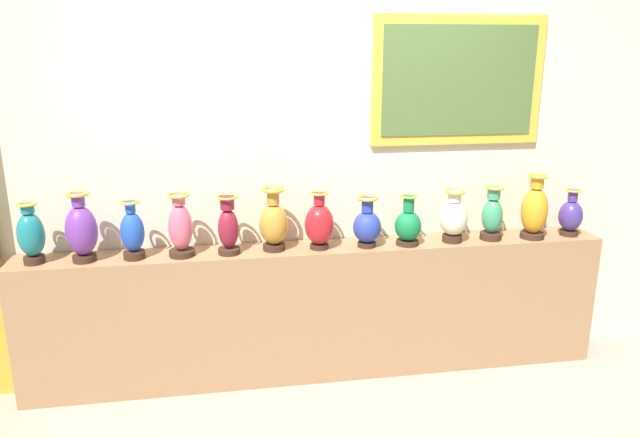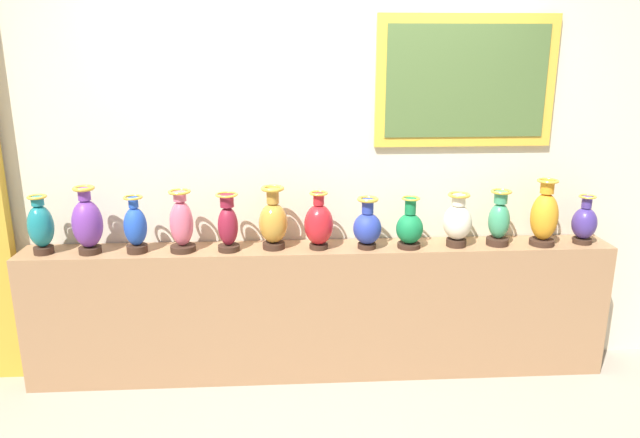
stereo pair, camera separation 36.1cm
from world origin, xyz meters
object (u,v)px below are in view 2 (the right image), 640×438
vase_crimson (319,224)px  vase_indigo (584,223)px  vase_burgundy (228,225)px  vase_sapphire (135,227)px  vase_ivory (457,222)px  vase_teal (41,226)px  vase_ochre (273,221)px  vase_emerald (410,228)px  vase_jade (499,220)px  vase_rose (181,224)px  vase_cobalt (367,226)px  vase_violet (87,223)px  vase_amber (544,216)px

vase_crimson → vase_indigo: 1.65m
vase_indigo → vase_burgundy: bearing=-179.8°
vase_sapphire → vase_ivory: (1.94, -0.00, 0.00)m
vase_teal → vase_ivory: bearing=-0.3°
vase_ochre → vase_emerald: (0.83, -0.04, -0.04)m
vase_crimson → vase_jade: (1.11, 0.00, 0.00)m
vase_burgundy → vase_indigo: vase_burgundy is taller
vase_teal → vase_sapphire: 0.55m
vase_rose → vase_jade: size_ratio=1.08×
vase_rose → vase_burgundy: 0.27m
vase_teal → vase_crimson: bearing=-0.2°
vase_sapphire → vase_burgundy: size_ratio=0.98×
vase_crimson → vase_cobalt: (0.29, -0.01, -0.02)m
vase_teal → vase_violet: bearing=-2.0°
vase_violet → vase_ochre: 1.09m
vase_ochre → vase_crimson: (0.27, -0.02, -0.01)m
vase_crimson → vase_rose: bearing=-180.0°
vase_sapphire → vase_ochre: (0.81, 0.02, 0.02)m
vase_emerald → vase_cobalt: bearing=179.1°
vase_violet → vase_burgundy: bearing=-0.3°
vase_rose → vase_emerald: bearing=-0.7°
vase_emerald → vase_indigo: 1.10m
vase_emerald → vase_indigo: (1.10, 0.02, 0.01)m
vase_violet → vase_cobalt: 1.66m
vase_cobalt → vase_ivory: 0.56m
vase_teal → vase_ivory: vase_teal is taller
vase_violet → vase_jade: 2.47m
vase_violet → vase_amber: (2.75, -0.01, -0.00)m
vase_ivory → vase_violet: bearing=179.9°
vase_cobalt → vase_amber: 1.09m
vase_cobalt → vase_emerald: 0.26m
vase_burgundy → vase_amber: 1.93m
vase_ochre → vase_jade: vase_ochre is taller
vase_ochre → vase_ivory: bearing=-1.2°
vase_emerald → vase_amber: (0.83, 0.00, 0.06)m
vase_ochre → vase_cobalt: size_ratio=1.21×
vase_ochre → vase_crimson: bearing=-4.0°
vase_ochre → vase_amber: bearing=-1.2°
vase_jade → vase_ochre: bearing=179.3°
vase_jade → vase_emerald: bearing=-178.0°
vase_emerald → vase_ochre: bearing=177.5°
vase_teal → vase_violet: 0.27m
vase_ivory → vase_ochre: bearing=178.8°
vase_teal → vase_rose: size_ratio=0.94×
vase_rose → vase_burgundy: (0.27, -0.01, -0.01)m
vase_teal → vase_ochre: size_ratio=0.92×
vase_amber → vase_ivory: bearing=179.0°
vase_sapphire → vase_emerald: size_ratio=1.09×
vase_cobalt → vase_ivory: (0.56, 0.01, 0.02)m
vase_ochre → vase_crimson: 0.27m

